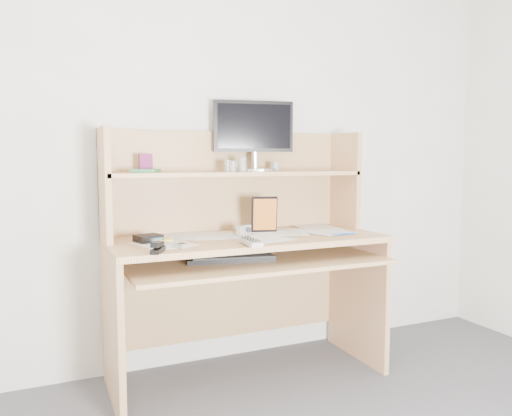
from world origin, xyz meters
name	(u,v)px	position (x,y,z in m)	size (l,w,h in m)	color
back_wall	(225,141)	(0.00, 1.80, 1.25)	(3.60, 0.04, 2.50)	silver
desk	(242,245)	(0.00, 1.56, 0.69)	(1.40, 0.70, 1.30)	tan
paper_clutter	(248,236)	(0.00, 1.48, 0.75)	(1.32, 0.54, 0.01)	silver
keyboard	(230,258)	(-0.13, 1.40, 0.66)	(0.45, 0.24, 0.03)	black
tv_remote	(251,242)	(-0.09, 1.23, 0.77)	(0.06, 0.20, 0.02)	#A7A8A3
flip_phone	(181,244)	(-0.40, 1.29, 0.77)	(0.04, 0.08, 0.02)	#B0B1B3
stapler	(158,246)	(-0.52, 1.22, 0.78)	(0.04, 0.13, 0.04)	black
wallet	(148,238)	(-0.50, 1.51, 0.77)	(0.12, 0.10, 0.03)	black
sticky_note_pad	(163,240)	(-0.43, 1.52, 0.76)	(0.08, 0.08, 0.01)	yellow
digital_camera	(244,230)	(0.00, 1.52, 0.78)	(0.08, 0.03, 0.05)	silver
game_case	(264,214)	(0.12, 1.55, 0.85)	(0.14, 0.02, 0.19)	black
blue_pen	(344,234)	(0.47, 1.31, 0.76)	(0.01, 0.01, 0.14)	#1747AF
card_box	(146,163)	(-0.48, 1.67, 1.13)	(0.07, 0.02, 0.09)	maroon
shelf_book	(146,171)	(-0.48, 1.64, 1.09)	(0.12, 0.17, 0.02)	#317C46
chip_stack_a	(232,166)	(-0.04, 1.59, 1.11)	(0.04, 0.04, 0.06)	black
chip_stack_b	(242,165)	(0.02, 1.60, 1.12)	(0.05, 0.05, 0.07)	silver
chip_stack_c	(275,167)	(0.24, 1.64, 1.11)	(0.04, 0.04, 0.05)	black
chip_stack_d	(228,166)	(-0.06, 1.61, 1.11)	(0.04, 0.04, 0.06)	white
monitor	(254,134)	(0.12, 1.68, 1.29)	(0.44, 0.22, 0.39)	#B1B0B5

